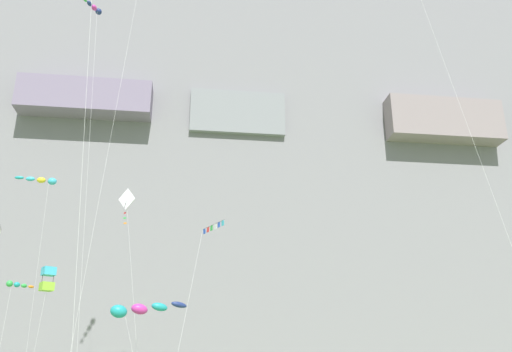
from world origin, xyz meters
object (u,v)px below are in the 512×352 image
(kite_banner_high_center, at_px, (208,247))
(kite_windsock_low_right, at_px, (42,181))
(kite_box_upper_right, at_px, (48,279))
(kite_diamond_upper_left, at_px, (127,203))
(kite_windsock_far_left, at_px, (94,10))
(kite_windsock_low_left, at_px, (138,309))
(kite_windsock_front_field, at_px, (16,285))

(kite_banner_high_center, bearing_deg, kite_windsock_low_right, 133.34)
(kite_box_upper_right, xyz_separation_m, kite_diamond_upper_left, (6.48, -2.03, 6.66))
(kite_windsock_far_left, bearing_deg, kite_box_upper_right, 108.98)
(kite_banner_high_center, xyz_separation_m, kite_box_upper_right, (-13.36, 16.67, 0.50))
(kite_windsock_far_left, relative_size, kite_banner_high_center, 2.85)
(kite_windsock_low_left, bearing_deg, kite_windsock_front_field, 143.29)
(kite_windsock_far_left, xyz_separation_m, kite_windsock_front_field, (-5.95, 9.90, -22.29))
(kite_windsock_low_left, xyz_separation_m, kite_box_upper_right, (-8.63, 7.76, 3.33))
(kite_banner_high_center, height_order, kite_diamond_upper_left, kite_diamond_upper_left)
(kite_windsock_low_left, bearing_deg, kite_windsock_low_right, 146.18)
(kite_banner_high_center, relative_size, kite_windsock_front_field, 1.11)
(kite_windsock_front_field, bearing_deg, kite_windsock_low_left, -36.71)
(kite_windsock_low_right, relative_size, kite_banner_high_center, 1.70)
(kite_windsock_low_right, height_order, kite_windsock_front_field, kite_windsock_low_right)
(kite_windsock_far_left, relative_size, kite_box_upper_right, 2.83)
(kite_banner_high_center, height_order, kite_windsock_front_field, kite_banner_high_center)
(kite_windsock_far_left, height_order, kite_windsock_low_left, kite_windsock_far_left)
(kite_windsock_low_left, bearing_deg, kite_windsock_far_left, -165.98)
(kite_box_upper_right, bearing_deg, kite_windsock_front_field, 164.67)
(kite_windsock_low_right, relative_size, kite_diamond_upper_left, 1.05)
(kite_windsock_front_field, relative_size, kite_diamond_upper_left, 0.56)
(kite_windsock_front_field, bearing_deg, kite_diamond_upper_left, -16.76)
(kite_windsock_far_left, bearing_deg, kite_banner_high_center, -36.43)
(kite_banner_high_center, bearing_deg, kite_box_upper_right, 128.70)
(kite_windsock_low_left, relative_size, kite_windsock_front_field, 0.77)
(kite_windsock_low_right, bearing_deg, kite_box_upper_right, 36.84)
(kite_windsock_low_left, xyz_separation_m, kite_diamond_upper_left, (-2.15, 5.73, 9.99))
(kite_box_upper_right, bearing_deg, kite_diamond_upper_left, -17.37)
(kite_windsock_far_left, height_order, kite_banner_high_center, kite_windsock_far_left)
(kite_windsock_low_left, distance_m, kite_diamond_upper_left, 11.72)
(kite_windsock_front_field, xyz_separation_m, kite_box_upper_right, (2.81, -0.77, 0.45))
(kite_windsock_low_right, distance_m, kite_box_upper_right, 8.93)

